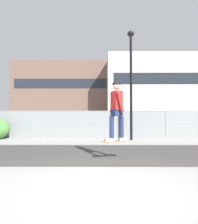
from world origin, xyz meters
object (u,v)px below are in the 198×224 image
object	(u,v)px
parked_car_near	(47,124)
skater	(117,108)
street_lamp	(131,72)
skateboard	(117,141)

from	to	relation	value
parked_car_near	skater	bearing A→B (deg)	-62.57
street_lamp	parked_car_near	distance (m)	7.87
skateboard	parked_car_near	xyz separation A→B (m)	(-4.79, 9.22, 0.10)
skater	skateboard	bearing A→B (deg)	-135.00
skateboard	skater	size ratio (longest dim) A/B	0.49
skateboard	street_lamp	bearing A→B (deg)	75.96
skater	parked_car_near	distance (m)	10.42
skateboard	street_lamp	world-z (taller)	street_lamp
skater	street_lamp	distance (m)	6.59
street_lamp	skateboard	bearing A→B (deg)	-104.04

